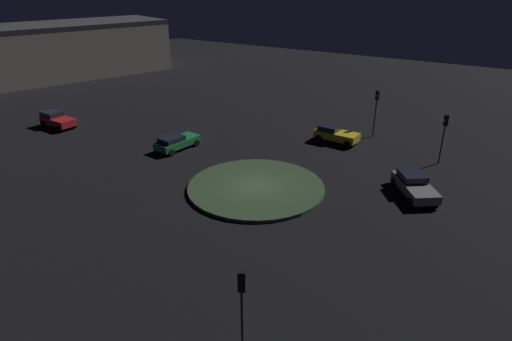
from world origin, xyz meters
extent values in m
plane|color=black|center=(0.00, 0.00, 0.00)|extent=(117.39, 117.39, 0.00)
cylinder|color=#2D4228|center=(0.00, 0.00, 0.12)|extent=(9.96, 9.96, 0.25)
cube|color=slate|center=(10.04, 5.02, 0.63)|extent=(4.11, 4.68, 0.64)
cube|color=black|center=(9.65, 5.55, 1.19)|extent=(2.45, 2.52, 0.49)
cylinder|color=black|center=(11.73, 4.27, 0.31)|extent=(0.54, 0.63, 0.62)
cylinder|color=black|center=(10.23, 3.18, 0.31)|extent=(0.54, 0.63, 0.62)
cylinder|color=black|center=(9.85, 6.86, 0.31)|extent=(0.54, 0.63, 0.62)
cylinder|color=black|center=(8.35, 5.77, 0.31)|extent=(0.54, 0.63, 0.62)
cube|color=#1E7238|center=(-10.16, 3.11, 0.60)|extent=(2.19, 4.34, 0.60)
cube|color=black|center=(-10.23, 2.46, 1.11)|extent=(1.74, 2.20, 0.42)
cylinder|color=black|center=(-10.84, 4.70, 0.30)|extent=(0.29, 0.63, 0.61)
cylinder|color=black|center=(-9.13, 4.51, 0.30)|extent=(0.29, 0.63, 0.61)
cylinder|color=black|center=(-11.18, 1.72, 0.30)|extent=(0.29, 0.63, 0.61)
cylinder|color=black|center=(-9.47, 1.53, 0.30)|extent=(0.29, 0.63, 0.61)
cube|color=red|center=(-24.43, 1.29, 0.68)|extent=(3.96, 1.90, 0.69)
cube|color=black|center=(-25.36, 1.34, 1.26)|extent=(1.95, 1.60, 0.48)
cylinder|color=black|center=(-22.99, 2.07, 0.34)|extent=(0.68, 0.26, 0.67)
cylinder|color=black|center=(-23.08, 0.37, 0.34)|extent=(0.68, 0.26, 0.67)
cylinder|color=black|center=(-25.78, 2.22, 0.34)|extent=(0.68, 0.26, 0.67)
cylinder|color=black|center=(-25.87, 0.52, 0.34)|extent=(0.68, 0.26, 0.67)
cube|color=gold|center=(1.27, 12.16, 0.67)|extent=(4.03, 1.93, 0.69)
cube|color=black|center=(0.47, 12.20, 1.24)|extent=(1.84, 1.60, 0.44)
cylinder|color=black|center=(2.73, 12.93, 0.33)|extent=(0.67, 0.26, 0.66)
cylinder|color=black|center=(2.64, 11.22, 0.33)|extent=(0.67, 0.26, 0.66)
cylinder|color=black|center=(-0.10, 13.09, 0.33)|extent=(0.67, 0.26, 0.66)
cylinder|color=black|center=(-0.20, 11.38, 0.33)|extent=(0.67, 0.26, 0.66)
cylinder|color=#2D2D2D|center=(3.65, 15.43, 1.79)|extent=(0.12, 0.12, 3.59)
cube|color=black|center=(3.65, 15.43, 4.04)|extent=(0.34, 0.28, 0.90)
sphere|color=#3F0C0C|center=(3.61, 15.28, 4.31)|extent=(0.20, 0.20, 0.20)
sphere|color=yellow|center=(3.61, 15.28, 4.04)|extent=(0.20, 0.20, 0.20)
sphere|color=#0F3819|center=(3.61, 15.28, 3.77)|extent=(0.20, 0.20, 0.20)
cylinder|color=#2D2D2D|center=(10.36, 11.86, 1.64)|extent=(0.12, 0.12, 3.28)
cube|color=black|center=(10.36, 11.86, 3.73)|extent=(0.37, 0.36, 0.90)
sphere|color=#3F0C0C|center=(10.27, 11.75, 4.00)|extent=(0.20, 0.20, 0.20)
sphere|color=yellow|center=(10.27, 11.75, 3.73)|extent=(0.20, 0.20, 0.20)
sphere|color=#0F3819|center=(10.27, 11.75, 3.46)|extent=(0.20, 0.20, 0.20)
cylinder|color=#2D2D2D|center=(7.56, -13.23, 1.61)|extent=(0.12, 0.12, 3.22)
cube|color=black|center=(7.56, -13.23, 3.67)|extent=(0.37, 0.34, 0.90)
sphere|color=#3F0C0C|center=(7.49, -13.11, 3.94)|extent=(0.20, 0.20, 0.20)
sphere|color=yellow|center=(7.49, -13.11, 3.67)|extent=(0.20, 0.20, 0.20)
sphere|color=#0F3819|center=(7.49, -13.11, 3.40)|extent=(0.20, 0.20, 0.20)
cube|color=#ADA893|center=(-46.43, 13.17, 3.49)|extent=(23.20, 40.70, 6.97)
cube|color=#333338|center=(-46.43, 13.17, 7.32)|extent=(23.20, 40.70, 0.70)
camera|label=1|loc=(15.15, -24.43, 14.39)|focal=30.91mm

